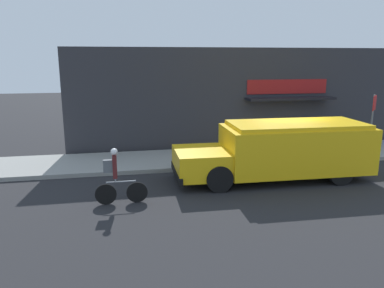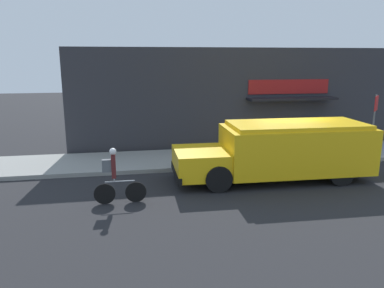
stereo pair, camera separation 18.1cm
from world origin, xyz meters
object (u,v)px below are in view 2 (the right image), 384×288
(school_bus, at_px, (282,150))
(stop_sign_post, at_px, (375,115))
(trash_bin, at_px, (332,141))
(cyclist, at_px, (115,177))

(school_bus, bearing_deg, stop_sign_post, 21.75)
(school_bus, relative_size, stop_sign_post, 2.65)
(school_bus, distance_m, trash_bin, 4.55)
(stop_sign_post, xyz_separation_m, trash_bin, (-1.19, 1.04, -1.24))
(school_bus, xyz_separation_m, cyclist, (-5.64, -1.30, -0.24))
(school_bus, relative_size, cyclist, 4.07)
(school_bus, distance_m, stop_sign_post, 5.13)
(cyclist, bearing_deg, trash_bin, 24.17)
(stop_sign_post, relative_size, trash_bin, 2.76)
(school_bus, bearing_deg, trash_bin, 39.66)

